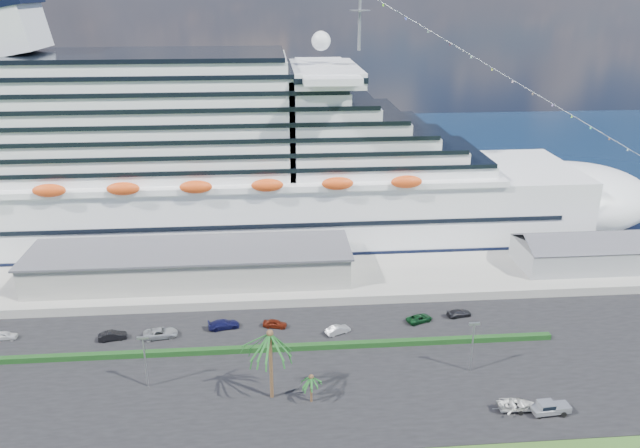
{
  "coord_description": "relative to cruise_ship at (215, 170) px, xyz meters",
  "views": [
    {
      "loc": [
        -9.26,
        -70.19,
        54.7
      ],
      "look_at": [
        -1.01,
        30.0,
        16.22
      ],
      "focal_mm": 35.0,
      "sensor_mm": 36.0,
      "label": 1
    }
  ],
  "objects": [
    {
      "name": "ground",
      "position": [
        21.53,
        -64.0,
        -16.69
      ],
      "size": [
        420.0,
        420.0,
        0.0
      ],
      "primitive_type": "plane",
      "color": "#2F4A18",
      "rests_on": "ground"
    },
    {
      "name": "asphalt_lot",
      "position": [
        21.53,
        -53.0,
        -16.63
      ],
      "size": [
        140.0,
        38.0,
        0.12
      ],
      "primitive_type": "cube",
      "color": "black",
      "rests_on": "ground"
    },
    {
      "name": "wharf",
      "position": [
        21.53,
        -24.0,
        -15.79
      ],
      "size": [
        240.0,
        20.0,
        1.8
      ],
      "primitive_type": "cube",
      "color": "gray",
      "rests_on": "ground"
    },
    {
      "name": "water",
      "position": [
        21.53,
        66.0,
        -16.68
      ],
      "size": [
        420.0,
        160.0,
        0.02
      ],
      "primitive_type": "cube",
      "color": "black",
      "rests_on": "ground"
    },
    {
      "name": "cruise_ship",
      "position": [
        0.0,
        0.0,
        0.0
      ],
      "size": [
        191.0,
        38.0,
        54.0
      ],
      "color": "silver",
      "rests_on": "ground"
    },
    {
      "name": "terminal_building",
      "position": [
        -3.47,
        -24.0,
        -11.68
      ],
      "size": [
        61.0,
        15.0,
        6.3
      ],
      "color": "gray",
      "rests_on": "wharf"
    },
    {
      "name": "port_shed",
      "position": [
        73.53,
        -24.0,
        -12.3
      ],
      "size": [
        24.0,
        12.31,
        7.37
      ],
      "color": "gray",
      "rests_on": "wharf"
    },
    {
      "name": "hedge",
      "position": [
        13.53,
        -48.0,
        -16.12
      ],
      "size": [
        88.0,
        1.1,
        0.9
      ],
      "primitive_type": "cube",
      "color": "black",
      "rests_on": "asphalt_lot"
    },
    {
      "name": "lamp_post_left",
      "position": [
        -6.47,
        -56.0,
        -11.35
      ],
      "size": [
        1.6,
        0.35,
        8.27
      ],
      "color": "gray",
      "rests_on": "asphalt_lot"
    },
    {
      "name": "lamp_post_right",
      "position": [
        41.53,
        -56.0,
        -11.35
      ],
      "size": [
        1.6,
        0.35,
        8.27
      ],
      "color": "gray",
      "rests_on": "asphalt_lot"
    },
    {
      "name": "palm_tall",
      "position": [
        11.53,
        -60.0,
        -7.49
      ],
      "size": [
        8.82,
        8.82,
        11.13
      ],
      "color": "#47301E",
      "rests_on": "ground"
    },
    {
      "name": "palm_short",
      "position": [
        17.03,
        -61.5,
        -13.03
      ],
      "size": [
        3.53,
        3.53,
        4.56
      ],
      "color": "#47301E",
      "rests_on": "ground"
    },
    {
      "name": "parked_car_0",
      "position": [
        -32.26,
        -40.87,
        -15.9
      ],
      "size": [
        3.99,
        1.66,
        1.35
      ],
      "primitive_type": "imported",
      "rotation": [
        0.0,
        0.0,
        1.55
      ],
      "color": "silver",
      "rests_on": "asphalt_lot"
    },
    {
      "name": "parked_car_1",
      "position": [
        -14.49,
        -42.5,
        -15.83
      ],
      "size": [
        4.76,
        2.44,
        1.5
      ],
      "primitive_type": "imported",
      "rotation": [
        0.0,
        0.0,
        1.77
      ],
      "color": "black",
      "rests_on": "asphalt_lot"
    },
    {
      "name": "parked_car_2",
      "position": [
        -6.72,
        -42.37,
        -15.8
      ],
      "size": [
        5.88,
        3.36,
        1.55
      ],
      "primitive_type": "imported",
      "rotation": [
        0.0,
        0.0,
        1.72
      ],
      "color": "#9EA1A7",
      "rests_on": "asphalt_lot"
    },
    {
      "name": "parked_car_3",
      "position": [
        3.55,
        -40.29,
        -15.81
      ],
      "size": [
        5.61,
        3.22,
        1.53
      ],
      "primitive_type": "imported",
      "rotation": [
        0.0,
        0.0,
        1.79
      ],
      "color": "#131443",
      "rests_on": "asphalt_lot"
    },
    {
      "name": "parked_car_4",
      "position": [
        12.24,
        -40.65,
        -15.88
      ],
      "size": [
        4.33,
        2.54,
        1.38
      ],
      "primitive_type": "imported",
      "rotation": [
        0.0,
        0.0,
        1.33
      ],
      "color": "#5F1A0C",
      "rests_on": "asphalt_lot"
    },
    {
      "name": "parked_car_5",
      "position": [
        22.73,
        -43.58,
        -15.87
      ],
      "size": [
        4.49,
        3.13,
        1.4
      ],
      "primitive_type": "imported",
      "rotation": [
        0.0,
        0.0,
        2.0
      ],
      "color": "#A8A9AF",
      "rests_on": "asphalt_lot"
    },
    {
      "name": "parked_car_6",
      "position": [
        37.26,
        -40.87,
        -15.93
      ],
      "size": [
        5.08,
        3.65,
        1.28
      ],
      "primitive_type": "imported",
      "rotation": [
        0.0,
        0.0,
        1.94
      ],
      "color": "#0D3518",
      "rests_on": "asphalt_lot"
    },
    {
      "name": "parked_car_7",
      "position": [
        44.67,
        -39.56,
        -15.93
      ],
      "size": [
        4.71,
        2.64,
        1.29
      ],
      "primitive_type": "imported",
      "rotation": [
        0.0,
        0.0,
        1.77
      ],
      "color": "black",
      "rests_on": "asphalt_lot"
    },
    {
      "name": "pickup_truck",
      "position": [
        49.21,
        -66.85,
        -15.56
      ],
      "size": [
        5.39,
        2.35,
        1.85
      ],
      "color": "black",
      "rests_on": "asphalt_lot"
    },
    {
      "name": "boat_trailer",
      "position": [
        44.81,
        -65.94,
        -15.47
      ],
      "size": [
        5.83,
        3.79,
        1.67
      ],
      "color": "gray",
      "rests_on": "asphalt_lot"
    }
  ]
}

